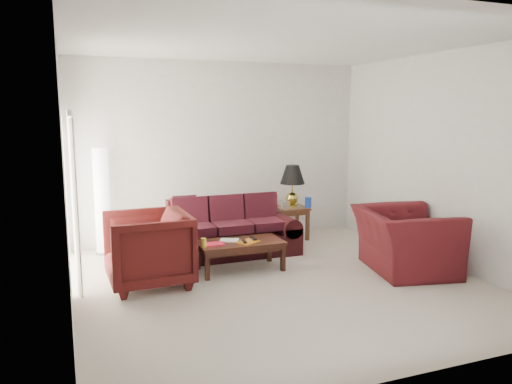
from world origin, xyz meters
TOP-DOWN VIEW (x-y plane):
  - floor at (0.00, 0.00)m, footprint 5.00×5.00m
  - blinds at (-2.42, 1.30)m, footprint 0.10×2.00m
  - sofa at (-0.21, 1.41)m, footprint 2.11×0.99m
  - throw_pillow at (-0.75, 2.08)m, footprint 0.38×0.19m
  - end_table at (1.09, 2.01)m, footprint 0.55×0.55m
  - table_lamp at (1.13, 2.04)m, footprint 0.56×0.56m
  - clock at (0.93, 1.87)m, footprint 0.13×0.05m
  - blue_canister at (1.33, 1.85)m, footprint 0.15×0.15m
  - picture_frame at (0.90, 2.19)m, footprint 0.19×0.21m
  - floor_lamp at (-2.00, 2.20)m, footprint 0.30×0.30m
  - armchair_left at (-1.58, 0.51)m, footprint 1.05×1.02m
  - armchair_right at (1.79, -0.17)m, footprint 1.39×1.52m
  - coffee_table at (-0.31, 0.66)m, footprint 1.21×0.66m
  - magazine_red at (-0.69, 0.63)m, footprint 0.26×0.19m
  - magazine_white at (-0.44, 0.74)m, footprint 0.31×0.28m
  - magazine_orange at (-0.23, 0.56)m, footprint 0.35×0.32m
  - remote_a at (-0.29, 0.54)m, footprint 0.07×0.16m
  - remote_b at (-0.12, 0.65)m, footprint 0.07×0.19m
  - yellow_glass at (-0.85, 0.55)m, footprint 0.08×0.08m

SIDE VIEW (x-z plane):
  - floor at x=0.00m, z-range 0.00..0.00m
  - coffee_table at x=-0.31m, z-range 0.00..0.41m
  - end_table at x=1.09m, z-range 0.00..0.56m
  - magazine_white at x=-0.44m, z-range 0.41..0.42m
  - magazine_red at x=-0.69m, z-range 0.41..0.42m
  - magazine_orange at x=-0.23m, z-range 0.41..0.43m
  - sofa at x=-0.21m, z-range 0.00..0.85m
  - armchair_right at x=1.79m, z-range 0.00..0.85m
  - remote_a at x=-0.29m, z-range 0.43..0.45m
  - remote_b at x=-0.12m, z-range 0.43..0.45m
  - armchair_left at x=-1.58m, z-range 0.00..0.94m
  - yellow_glass at x=-0.85m, z-range 0.41..0.53m
  - clock at x=0.93m, z-range 0.56..0.68m
  - picture_frame at x=0.90m, z-range 0.61..0.67m
  - blue_canister at x=1.33m, z-range 0.56..0.74m
  - throw_pillow at x=-0.75m, z-range 0.47..0.86m
  - floor_lamp at x=-2.00m, z-range 0.00..1.66m
  - table_lamp at x=1.13m, z-range 0.56..1.27m
  - blinds at x=-2.42m, z-range 0.00..2.16m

